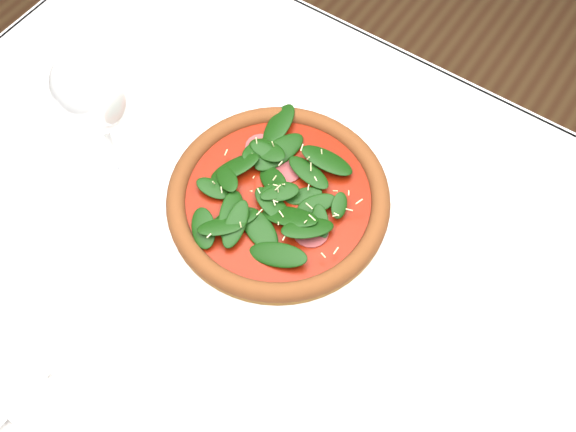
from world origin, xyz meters
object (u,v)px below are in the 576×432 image
Objects in this scene: plate at (278,204)px; napkin at (26,397)px; wine_glass at (91,96)px; pizza at (278,196)px.

plate reaches higher than napkin.
wine_glass is at bearing 112.11° from napkin.
napkin is (-0.10, -0.39, -0.00)m from plate.
plate is 0.92× the size of pizza.
pizza reaches higher than napkin.
pizza is 0.27m from wine_glass.
wine_glass is (-0.22, -0.08, 0.15)m from plate.
wine_glass reaches higher than napkin.
wine_glass is at bearing -161.21° from pizza.
napkin is at bearing -67.89° from wine_glass.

